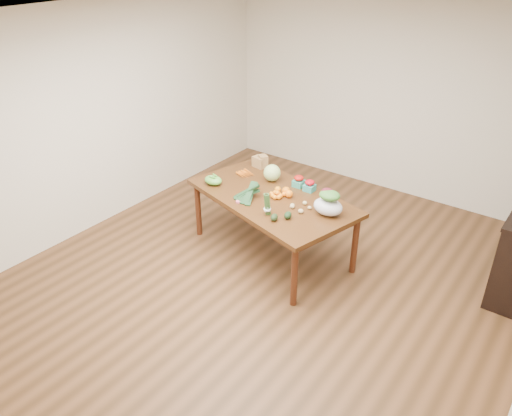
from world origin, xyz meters
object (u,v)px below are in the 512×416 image
Objects in this scene: cabbage at (272,173)px; salad_bag at (328,204)px; mandarin_cluster at (277,194)px; asparagus_bundle at (267,204)px; paper_bag at (260,161)px; kale_bunch at (245,193)px; dining_table at (272,224)px.

salad_bag reaches higher than cabbage.
cabbage is 0.43m from mandarin_cluster.
asparagus_bundle is at bearing -142.23° from salad_bag.
asparagus_bundle is 0.63m from salad_bag.
kale_bunch is at bearing -64.21° from paper_bag.
asparagus_bundle is at bearing -3.25° from kale_bunch.
kale_bunch is 0.40m from asparagus_bundle.
asparagus_bundle is at bearing -47.51° from dining_table.
kale_bunch is 0.92m from salad_bag.
asparagus_bundle is (0.77, -0.93, 0.04)m from paper_bag.
paper_bag is 1.26× the size of mandarin_cluster.
dining_table is 0.91m from paper_bag.
dining_table is 0.86m from salad_bag.
salad_bag is at bearing 31.33° from kale_bunch.
mandarin_cluster is at bearing 12.70° from dining_table.
cabbage is at bearing 140.23° from dining_table.
dining_table is 5.99× the size of salad_bag.
asparagus_bundle reaches higher than dining_table.
mandarin_cluster is (0.29, -0.31, -0.06)m from cabbage.
asparagus_bundle is (0.14, -0.38, 0.08)m from mandarin_cluster.
paper_bag is at bearing 130.57° from kale_bunch.
cabbage is at bearing 132.66° from mandarin_cluster.
paper_bag is 0.84m from mandarin_cluster.
kale_bunch is 1.60× the size of asparagus_bundle.
kale_bunch is (-0.18, -0.26, 0.45)m from dining_table.
kale_bunch is (0.04, -0.57, -0.02)m from cabbage.
cabbage is at bearing 161.34° from salad_bag.
paper_bag is at bearing 150.99° from dining_table.
asparagus_bundle reaches higher than paper_bag.
salad_bag reaches higher than paper_bag.
mandarin_cluster is at bearing -179.87° from salad_bag.
paper_bag is at bearing 139.27° from mandarin_cluster.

